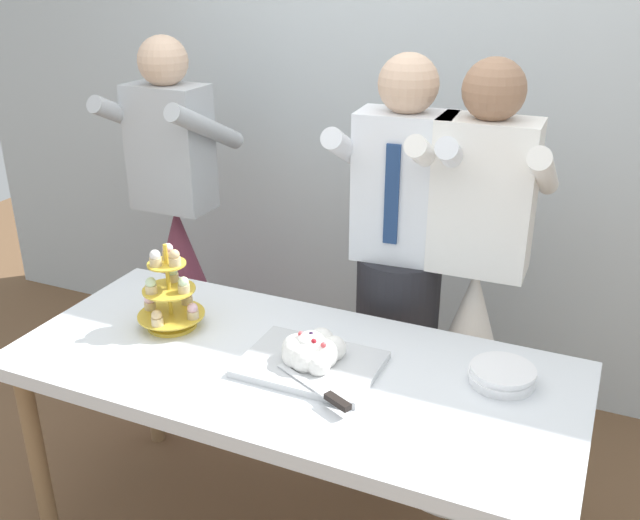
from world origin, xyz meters
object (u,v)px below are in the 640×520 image
at_px(person_groom, 398,297).
at_px(dessert_table, 291,383).
at_px(cupcake_stand, 170,296).
at_px(person_bride, 469,349).
at_px(person_guest, 181,276).
at_px(plate_stack, 502,375).
at_px(main_cake_tray, 311,355).

bearing_deg(person_groom, dessert_table, -103.18).
bearing_deg(cupcake_stand, person_groom, 42.90).
bearing_deg(cupcake_stand, person_bride, 32.75).
height_order(dessert_table, cupcake_stand, cupcake_stand).
distance_m(dessert_table, person_guest, 1.21).
xyz_separation_m(plate_stack, person_guest, (-1.57, 0.60, -0.22)).
height_order(plate_stack, person_bride, person_bride).
distance_m(cupcake_stand, plate_stack, 1.12).
relative_size(plate_stack, person_bride, 0.12).
height_order(main_cake_tray, person_guest, person_guest).
distance_m(main_cake_tray, person_guest, 1.28).
bearing_deg(cupcake_stand, plate_stack, 5.39).
bearing_deg(person_bride, cupcake_stand, -147.25).
bearing_deg(dessert_table, plate_stack, 13.76).
distance_m(plate_stack, person_guest, 1.69).
height_order(cupcake_stand, main_cake_tray, cupcake_stand).
bearing_deg(dessert_table, person_bride, 55.65).
bearing_deg(main_cake_tray, cupcake_stand, 174.94).
bearing_deg(plate_stack, person_bride, 111.62).
xyz_separation_m(cupcake_stand, plate_stack, (1.11, 0.10, -0.09)).
relative_size(person_bride, person_guest, 1.00).
bearing_deg(person_guest, main_cake_tray, -36.70).
relative_size(plate_stack, person_groom, 0.12).
bearing_deg(plate_stack, dessert_table, -166.24).
xyz_separation_m(plate_stack, person_bride, (-0.19, 0.48, -0.22)).
bearing_deg(person_guest, person_groom, -6.39).
xyz_separation_m(dessert_table, person_bride, (0.44, 0.64, -0.12)).
bearing_deg(main_cake_tray, person_groom, 83.04).
xyz_separation_m(main_cake_tray, plate_stack, (0.56, 0.15, -0.02)).
relative_size(person_groom, person_bride, 1.00).
bearing_deg(person_bride, dessert_table, -124.35).
distance_m(dessert_table, person_bride, 0.78).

